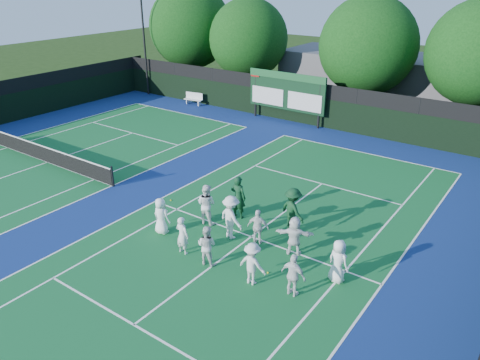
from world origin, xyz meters
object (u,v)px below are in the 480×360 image
Objects in this scene: tennis_net at (46,154)px; coach_left at (238,197)px; scoreboard at (286,92)px; bench at (194,98)px.

coach_left is at bearing 4.81° from tennis_net.
scoreboard is 3.77× the size of bench.
tennis_net is 5.78× the size of coach_left.
scoreboard reaches higher than coach_left.
scoreboard reaches higher than tennis_net.
tennis_net is 12.63m from coach_left.
tennis_net is 7.11× the size of bench.
coach_left reaches higher than tennis_net.
scoreboard is 0.53× the size of tennis_net.
bench is 19.34m from coach_left.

